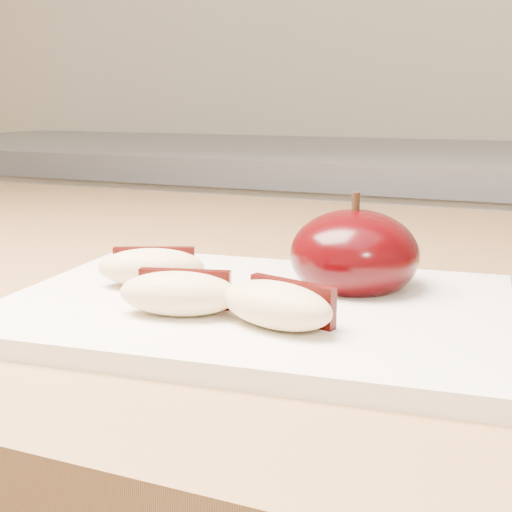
% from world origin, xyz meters
% --- Properties ---
extents(back_cabinet, '(2.40, 0.62, 0.94)m').
position_xyz_m(back_cabinet, '(0.00, 1.20, 0.47)').
color(back_cabinet, silver).
rests_on(back_cabinet, ground).
extents(cutting_board, '(0.30, 0.23, 0.01)m').
position_xyz_m(cutting_board, '(-0.09, 0.36, 0.91)').
color(cutting_board, silver).
rests_on(cutting_board, island_counter).
extents(apple_half, '(0.09, 0.09, 0.06)m').
position_xyz_m(apple_half, '(-0.05, 0.41, 0.93)').
color(apple_half, black).
rests_on(apple_half, cutting_board).
extents(apple_wedge_a, '(0.07, 0.05, 0.02)m').
position_xyz_m(apple_wedge_a, '(-0.16, 0.36, 0.92)').
color(apple_wedge_a, beige).
rests_on(apple_wedge_a, cutting_board).
extents(apple_wedge_b, '(0.07, 0.05, 0.02)m').
position_xyz_m(apple_wedge_b, '(-0.11, 0.32, 0.92)').
color(apple_wedge_b, beige).
rests_on(apple_wedge_b, cutting_board).
extents(apple_wedge_c, '(0.07, 0.05, 0.02)m').
position_xyz_m(apple_wedge_c, '(-0.06, 0.32, 0.92)').
color(apple_wedge_c, beige).
rests_on(apple_wedge_c, cutting_board).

